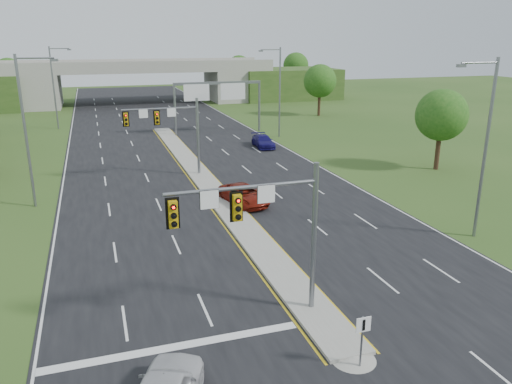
{
  "coord_description": "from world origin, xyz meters",
  "views": [
    {
      "loc": [
        -8.79,
        -18.65,
        12.02
      ],
      "look_at": [
        0.28,
        9.09,
        3.0
      ],
      "focal_mm": 35.0,
      "sensor_mm": 36.0,
      "label": 1
    }
  ],
  "objects_px": {
    "keep_right_sign": "(363,333)",
    "car_far_b": "(263,141)",
    "sign_gantry": "(217,93)",
    "car_far_a": "(244,195)",
    "signal_mast_near": "(266,219)",
    "signal_mast_far": "(172,125)",
    "overpass": "(139,85)"
  },
  "relations": [
    {
      "from": "car_far_a",
      "to": "car_far_b",
      "type": "distance_m",
      "value": 20.6
    },
    {
      "from": "keep_right_sign",
      "to": "overpass",
      "type": "relative_size",
      "value": 0.03
    },
    {
      "from": "signal_mast_far",
      "to": "keep_right_sign",
      "type": "xyz_separation_m",
      "value": [
        2.26,
        -29.45,
        -3.21
      ]
    },
    {
      "from": "signal_mast_near",
      "to": "car_far_b",
      "type": "bearing_deg",
      "value": 71.27
    },
    {
      "from": "sign_gantry",
      "to": "car_far_b",
      "type": "distance_m",
      "value": 11.55
    },
    {
      "from": "overpass",
      "to": "car_far_b",
      "type": "height_order",
      "value": "overpass"
    },
    {
      "from": "signal_mast_near",
      "to": "keep_right_sign",
      "type": "relative_size",
      "value": 3.18
    },
    {
      "from": "overpass",
      "to": "car_far_b",
      "type": "relative_size",
      "value": 16.93
    },
    {
      "from": "signal_mast_far",
      "to": "keep_right_sign",
      "type": "distance_m",
      "value": 29.71
    },
    {
      "from": "sign_gantry",
      "to": "car_far_b",
      "type": "bearing_deg",
      "value": -74.51
    },
    {
      "from": "overpass",
      "to": "keep_right_sign",
      "type": "bearing_deg",
      "value": -90.0
    },
    {
      "from": "sign_gantry",
      "to": "overpass",
      "type": "distance_m",
      "value": 35.75
    },
    {
      "from": "car_far_b",
      "to": "car_far_a",
      "type": "bearing_deg",
      "value": -109.41
    },
    {
      "from": "signal_mast_near",
      "to": "sign_gantry",
      "type": "height_order",
      "value": "signal_mast_near"
    },
    {
      "from": "signal_mast_far",
      "to": "signal_mast_near",
      "type": "bearing_deg",
      "value": -90.0
    },
    {
      "from": "signal_mast_far",
      "to": "sign_gantry",
      "type": "relative_size",
      "value": 0.6
    },
    {
      "from": "keep_right_sign",
      "to": "car_far_b",
      "type": "distance_m",
      "value": 40.35
    },
    {
      "from": "signal_mast_near",
      "to": "keep_right_sign",
      "type": "height_order",
      "value": "signal_mast_near"
    },
    {
      "from": "signal_mast_far",
      "to": "overpass",
      "type": "height_order",
      "value": "overpass"
    },
    {
      "from": "overpass",
      "to": "car_far_b",
      "type": "xyz_separation_m",
      "value": [
        9.52,
        -45.32,
        -2.85
      ]
    },
    {
      "from": "sign_gantry",
      "to": "car_far_a",
      "type": "distance_m",
      "value": 30.02
    },
    {
      "from": "sign_gantry",
      "to": "car_far_b",
      "type": "xyz_separation_m",
      "value": [
        2.84,
        -10.24,
        -4.53
      ]
    },
    {
      "from": "keep_right_sign",
      "to": "overpass",
      "type": "distance_m",
      "value": 84.55
    },
    {
      "from": "keep_right_sign",
      "to": "sign_gantry",
      "type": "distance_m",
      "value": 50.04
    },
    {
      "from": "signal_mast_near",
      "to": "sign_gantry",
      "type": "bearing_deg",
      "value": 78.75
    },
    {
      "from": "sign_gantry",
      "to": "overpass",
      "type": "bearing_deg",
      "value": 100.79
    },
    {
      "from": "signal_mast_far",
      "to": "sign_gantry",
      "type": "distance_m",
      "value": 21.91
    },
    {
      "from": "signal_mast_near",
      "to": "keep_right_sign",
      "type": "distance_m",
      "value": 5.94
    },
    {
      "from": "keep_right_sign",
      "to": "car_far_b",
      "type": "relative_size",
      "value": 0.47
    },
    {
      "from": "sign_gantry",
      "to": "car_far_a",
      "type": "height_order",
      "value": "sign_gantry"
    },
    {
      "from": "keep_right_sign",
      "to": "car_far_a",
      "type": "height_order",
      "value": "keep_right_sign"
    },
    {
      "from": "keep_right_sign",
      "to": "overpass",
      "type": "bearing_deg",
      "value": 90.0
    }
  ]
}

